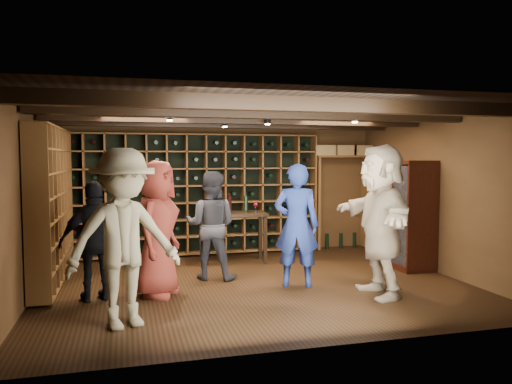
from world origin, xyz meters
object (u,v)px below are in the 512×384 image
object	(u,v)px
guest_red_floral	(157,229)
guest_woman_black	(96,241)
guest_khaki	(124,238)
guest_beige	(380,220)
man_blue_shirt	(297,225)
tasting_table	(233,218)
display_cabinet	(414,218)
man_grey_suit	(211,225)

from	to	relation	value
guest_red_floral	guest_woman_black	xyz separation A→B (m)	(-0.77, -0.02, -0.13)
guest_red_floral	guest_khaki	bearing A→B (deg)	-173.89
guest_khaki	guest_beige	bearing A→B (deg)	-11.41
man_blue_shirt	tasting_table	xyz separation A→B (m)	(-0.54, 1.80, -0.10)
man_blue_shirt	guest_woman_black	xyz separation A→B (m)	(-2.71, -0.03, -0.10)
display_cabinet	man_grey_suit	size ratio (longest dim) A/B	1.08
man_grey_suit	tasting_table	bearing A→B (deg)	-95.18
man_grey_suit	guest_khaki	size ratio (longest dim) A/B	0.84
guest_red_floral	tasting_table	bearing A→B (deg)	-11.42
display_cabinet	man_grey_suit	xyz separation A→B (m)	(-3.28, 0.27, -0.04)
display_cabinet	man_grey_suit	bearing A→B (deg)	175.29
display_cabinet	guest_red_floral	size ratio (longest dim) A/B	0.98
man_grey_suit	tasting_table	xyz separation A→B (m)	(0.56, 1.07, -0.04)
man_grey_suit	guest_khaki	world-z (taller)	guest_khaki
guest_beige	guest_khaki	bearing A→B (deg)	-78.84
man_blue_shirt	guest_khaki	xyz separation A→B (m)	(-2.36, -1.15, 0.09)
guest_red_floral	guest_khaki	distance (m)	1.22
man_blue_shirt	guest_red_floral	size ratio (longest dim) A/B	0.97
guest_woman_black	guest_beige	size ratio (longest dim) A/B	0.76
tasting_table	guest_beige	bearing A→B (deg)	-55.28
display_cabinet	guest_beige	size ratio (longest dim) A/B	0.87
man_blue_shirt	guest_beige	distance (m)	1.17
display_cabinet	man_grey_suit	distance (m)	3.29
man_blue_shirt	man_grey_suit	bearing A→B (deg)	-11.57
guest_khaki	tasting_table	size ratio (longest dim) A/B	1.61
guest_beige	man_blue_shirt	bearing A→B (deg)	-124.63
guest_beige	tasting_table	size ratio (longest dim) A/B	1.67
guest_red_floral	guest_woman_black	size ratio (longest dim) A/B	1.17
man_blue_shirt	guest_red_floral	bearing A→B (deg)	22.17
display_cabinet	guest_red_floral	bearing A→B (deg)	-173.50
guest_woman_black	guest_beige	world-z (taller)	guest_beige
display_cabinet	tasting_table	xyz separation A→B (m)	(-2.72, 1.34, -0.09)
display_cabinet	guest_khaki	size ratio (longest dim) A/B	0.91
man_grey_suit	tasting_table	size ratio (longest dim) A/B	1.35
man_grey_suit	guest_khaki	bearing A→B (deg)	78.70
guest_red_floral	guest_beige	bearing A→B (deg)	-77.70
man_blue_shirt	man_grey_suit	distance (m)	1.32
man_blue_shirt	tasting_table	bearing A→B (deg)	-51.37
tasting_table	guest_woman_black	bearing A→B (deg)	-135.10
man_blue_shirt	man_grey_suit	size ratio (longest dim) A/B	1.07
man_blue_shirt	guest_khaki	world-z (taller)	guest_khaki
guest_red_floral	guest_khaki	world-z (taller)	guest_khaki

